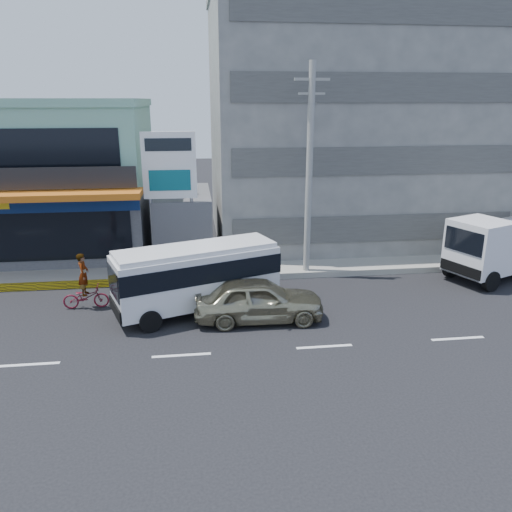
# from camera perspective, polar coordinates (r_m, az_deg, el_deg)

# --- Properties ---
(ground) EXTENTS (120.00, 120.00, 0.00)m
(ground) POSITION_cam_1_polar(r_m,az_deg,el_deg) (17.53, -8.51, -11.17)
(ground) COLOR black
(ground) RESTS_ON ground
(sidewalk) EXTENTS (70.00, 5.00, 0.30)m
(sidewalk) POSITION_cam_1_polar(r_m,az_deg,el_deg) (26.58, 2.64, -0.52)
(sidewalk) COLOR gray
(sidewalk) RESTS_ON ground
(shop_building) EXTENTS (12.40, 11.70, 8.00)m
(shop_building) POSITION_cam_1_polar(r_m,az_deg,el_deg) (30.90, -23.55, 7.92)
(shop_building) COLOR #424246
(shop_building) RESTS_ON ground
(concrete_building) EXTENTS (16.00, 12.00, 14.00)m
(concrete_building) POSITION_cam_1_polar(r_m,az_deg,el_deg) (31.85, 10.28, 14.76)
(concrete_building) COLOR gray
(concrete_building) RESTS_ON ground
(gap_structure) EXTENTS (3.00, 6.00, 3.50)m
(gap_structure) POSITION_cam_1_polar(r_m,az_deg,el_deg) (28.20, -8.27, 3.74)
(gap_structure) COLOR #424246
(gap_structure) RESTS_ON ground
(satellite_dish) EXTENTS (1.50, 1.50, 0.15)m
(satellite_dish) POSITION_cam_1_polar(r_m,az_deg,el_deg) (26.84, -8.47, 7.02)
(satellite_dish) COLOR slate
(satellite_dish) RESTS_ON gap_structure
(billboard) EXTENTS (2.60, 0.18, 6.90)m
(billboard) POSITION_cam_1_polar(r_m,az_deg,el_deg) (24.87, -9.84, 9.30)
(billboard) COLOR gray
(billboard) RESTS_ON ground
(utility_pole_near) EXTENTS (1.60, 0.30, 10.00)m
(utility_pole_near) POSITION_cam_1_polar(r_m,az_deg,el_deg) (23.65, 6.10, 9.59)
(utility_pole_near) COLOR #999993
(utility_pole_near) RESTS_ON ground
(minibus) EXTENTS (6.93, 4.18, 2.76)m
(minibus) POSITION_cam_1_polar(r_m,az_deg,el_deg) (20.27, -6.81, -1.96)
(minibus) COLOR silver
(minibus) RESTS_ON ground
(sedan) EXTENTS (5.11, 2.18, 1.72)m
(sedan) POSITION_cam_1_polar(r_m,az_deg,el_deg) (19.59, 0.33, -5.01)
(sedan) COLOR tan
(sedan) RESTS_ON ground
(tanker_truck) EXTENTS (7.94, 4.95, 3.02)m
(tanker_truck) POSITION_cam_1_polar(r_m,az_deg,el_deg) (27.47, 27.08, 1.33)
(tanker_truck) COLOR silver
(tanker_truck) RESTS_ON ground
(motorcycle_rider) EXTENTS (1.87, 0.68, 2.38)m
(motorcycle_rider) POSITION_cam_1_polar(r_m,az_deg,el_deg) (21.90, -18.94, -3.73)
(motorcycle_rider) COLOR #570C1A
(motorcycle_rider) RESTS_ON ground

